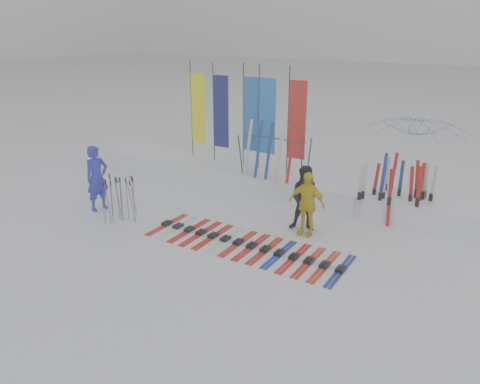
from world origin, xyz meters
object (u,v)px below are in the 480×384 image
Objects in this scene: person_yellow at (307,204)px; person_blue at (97,178)px; person_black at (306,199)px; ski_rack at (274,152)px; tent_canopy at (412,160)px; ski_row at (245,244)px.

person_blue is at bearing -164.03° from person_yellow.
person_black is 2.60m from ski_rack.
ski_rack reaches higher than person_blue.
tent_canopy is at bearing 66.35° from person_yellow.
person_black is at bearing 118.15° from person_yellow.
tent_canopy is 0.59× the size of ski_row.
person_blue is at bearing -145.68° from tent_canopy.
person_blue is 1.10× the size of person_black.
tent_canopy is (1.77, 3.26, 0.47)m from person_black.
person_blue is 4.73m from ski_row.
ski_row is (-0.95, -1.32, -0.77)m from person_yellow.
person_blue is 8.79m from tent_canopy.
person_yellow is 0.56× the size of tent_canopy.
person_blue reaches higher than ski_row.
person_black is 0.28m from person_yellow.
person_blue is 0.38× the size of ski_row.
ski_rack reaches higher than person_yellow.
ski_rack is at bearing -35.48° from person_blue.
person_blue is 5.06m from ski_rack.
ski_rack is at bearing 106.44° from ski_row.
person_yellow is at bearing -115.20° from tent_canopy.
ski_row is at bearing -73.56° from ski_rack.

